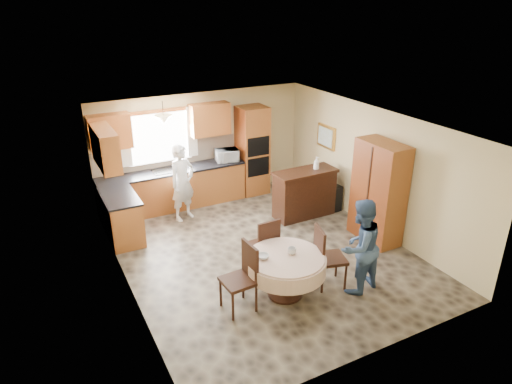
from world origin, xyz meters
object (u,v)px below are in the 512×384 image
at_px(sideboard, 304,195).
at_px(chair_back, 265,243).
at_px(oven_tower, 252,151).
at_px(person_sink, 182,183).
at_px(chair_left, 243,274).
at_px(person_dining, 360,247).
at_px(chair_right, 326,254).
at_px(cupboard, 378,192).
at_px(dining_table, 286,265).

height_order(sideboard, chair_back, chair_back).
xyz_separation_m(oven_tower, person_sink, (-1.98, -0.62, -0.23)).
relative_size(chair_left, person_dining, 0.67).
bearing_deg(person_sink, chair_back, -99.73).
bearing_deg(chair_right, cupboard, -49.28).
distance_m(chair_right, person_dining, 0.56).
relative_size(oven_tower, person_dining, 1.32).
xyz_separation_m(oven_tower, dining_table, (-1.47, -4.01, -0.50)).
xyz_separation_m(sideboard, person_sink, (-2.37, 1.08, 0.34)).
height_order(oven_tower, dining_table, oven_tower).
height_order(oven_tower, cupboard, oven_tower).
bearing_deg(chair_right, oven_tower, 5.04).
relative_size(dining_table, person_dining, 0.79).
height_order(dining_table, person_sink, person_sink).
bearing_deg(sideboard, chair_left, -139.44).
height_order(chair_left, person_dining, person_dining).
height_order(chair_right, person_sink, person_sink).
bearing_deg(chair_left, person_dining, 73.31).
bearing_deg(dining_table, chair_left, 177.48).
xyz_separation_m(sideboard, cupboard, (0.68, -1.51, 0.51)).
height_order(cupboard, chair_left, cupboard).
distance_m(person_sink, person_dining, 4.13).
xyz_separation_m(chair_left, chair_back, (0.78, 0.72, -0.03)).
bearing_deg(dining_table, person_dining, -20.09).
bearing_deg(person_dining, oven_tower, -105.75).
relative_size(chair_left, chair_right, 1.01).
distance_m(oven_tower, dining_table, 4.30).
xyz_separation_m(sideboard, chair_right, (-1.13, -2.37, 0.10)).
height_order(chair_right, person_dining, person_dining).
bearing_deg(person_sink, chair_left, -115.41).
height_order(cupboard, chair_back, cupboard).
distance_m(sideboard, cupboard, 1.73).
xyz_separation_m(dining_table, person_dining, (1.12, -0.41, 0.24)).
bearing_deg(chair_back, person_dining, 131.23).
xyz_separation_m(dining_table, chair_right, (0.72, -0.07, 0.03)).
distance_m(chair_left, person_sink, 3.37).
bearing_deg(person_sink, sideboard, -46.21).
relative_size(sideboard, dining_table, 1.08).
bearing_deg(chair_right, chair_left, 101.47).
distance_m(chair_right, person_sink, 3.68).
relative_size(person_sink, person_dining, 1.03).
xyz_separation_m(chair_back, person_sink, (-0.56, 2.64, 0.26)).
relative_size(oven_tower, chair_left, 1.95).
bearing_deg(oven_tower, sideboard, -77.04).
xyz_separation_m(cupboard, person_dining, (-1.42, -1.20, -0.19)).
relative_size(cupboard, person_dining, 1.24).
bearing_deg(person_dining, cupboard, -151.02).
distance_m(oven_tower, chair_left, 4.57).
bearing_deg(sideboard, person_dining, -105.98).
bearing_deg(chair_back, person_sink, -79.66).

